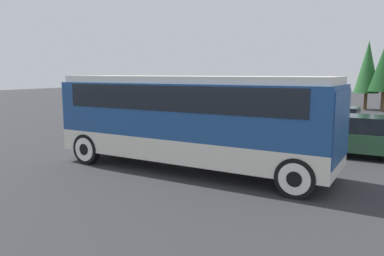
% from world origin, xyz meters
% --- Properties ---
extents(ground_plane, '(120.00, 120.00, 0.00)m').
position_xyz_m(ground_plane, '(0.00, 0.00, 0.00)').
color(ground_plane, '#2D2D30').
extents(tour_bus, '(9.16, 2.69, 3.05)m').
position_xyz_m(tour_bus, '(0.10, -0.00, 1.84)').
color(tour_bus, silver).
rests_on(tour_bus, ground_plane).
extents(parked_car_near, '(4.08, 1.92, 1.51)m').
position_xyz_m(parked_car_near, '(3.05, 9.11, 0.74)').
color(parked_car_near, '#BCBCC1').
rests_on(parked_car_near, ground_plane).
extents(parked_car_mid, '(4.49, 1.93, 1.55)m').
position_xyz_m(parked_car_mid, '(4.82, 4.93, 0.77)').
color(parked_car_mid, '#2D5638').
rests_on(parked_car_mid, ground_plane).
extents(parked_car_far, '(4.16, 1.86, 1.34)m').
position_xyz_m(parked_car_far, '(-2.49, 8.08, 0.66)').
color(parked_car_far, black).
rests_on(parked_car_far, ground_plane).
extents(tree_center, '(2.07, 2.07, 5.90)m').
position_xyz_m(tree_center, '(2.74, 25.35, 3.65)').
color(tree_center, brown).
rests_on(tree_center, ground_plane).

